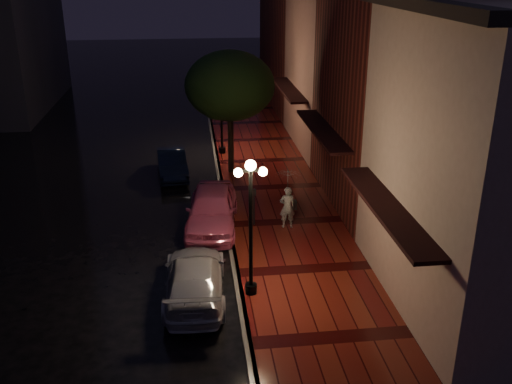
# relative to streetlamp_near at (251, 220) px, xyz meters

# --- Properties ---
(ground) EXTENTS (120.00, 120.00, 0.00)m
(ground) POSITION_rel_streetlamp_near_xyz_m (-0.35, 5.00, -2.60)
(ground) COLOR black
(ground) RESTS_ON ground
(sidewalk) EXTENTS (4.50, 60.00, 0.15)m
(sidewalk) POSITION_rel_streetlamp_near_xyz_m (1.90, 5.00, -2.53)
(sidewalk) COLOR #4A0E0D
(sidewalk) RESTS_ON ground
(curb) EXTENTS (0.25, 60.00, 0.15)m
(curb) POSITION_rel_streetlamp_near_xyz_m (-0.35, 5.00, -2.53)
(curb) COLOR #595451
(curb) RESTS_ON ground
(storefront_near) EXTENTS (5.00, 8.00, 8.50)m
(storefront_near) POSITION_rel_streetlamp_near_xyz_m (6.65, -1.00, 1.65)
(storefront_near) COLOR gray
(storefront_near) RESTS_ON ground
(storefront_mid) EXTENTS (5.00, 8.00, 11.00)m
(storefront_mid) POSITION_rel_streetlamp_near_xyz_m (6.65, 7.00, 2.90)
(storefront_mid) COLOR #511914
(storefront_mid) RESTS_ON ground
(storefront_far) EXTENTS (5.00, 8.00, 9.00)m
(storefront_far) POSITION_rel_streetlamp_near_xyz_m (6.65, 15.00, 1.90)
(storefront_far) COLOR #8C5951
(storefront_far) RESTS_ON ground
(storefront_extra) EXTENTS (5.00, 12.00, 10.00)m
(storefront_extra) POSITION_rel_streetlamp_near_xyz_m (6.65, 25.00, 2.40)
(storefront_extra) COLOR #511914
(storefront_extra) RESTS_ON ground
(streetlamp_near) EXTENTS (0.96, 0.36, 4.31)m
(streetlamp_near) POSITION_rel_streetlamp_near_xyz_m (0.00, 0.00, 0.00)
(streetlamp_near) COLOR black
(streetlamp_near) RESTS_ON sidewalk
(streetlamp_far) EXTENTS (0.96, 0.36, 4.31)m
(streetlamp_far) POSITION_rel_streetlamp_near_xyz_m (0.00, 14.00, 0.00)
(streetlamp_far) COLOR black
(streetlamp_far) RESTS_ON sidewalk
(street_tree) EXTENTS (4.16, 4.16, 5.80)m
(street_tree) POSITION_rel_streetlamp_near_xyz_m (0.26, 10.99, 1.64)
(street_tree) COLOR black
(street_tree) RESTS_ON sidewalk
(pink_car) EXTENTS (2.38, 4.83, 1.59)m
(pink_car) POSITION_rel_streetlamp_near_xyz_m (-0.95, 5.08, -1.81)
(pink_car) COLOR #E85F8C
(pink_car) RESTS_ON ground
(navy_car) EXTENTS (1.66, 3.89, 1.25)m
(navy_car) POSITION_rel_streetlamp_near_xyz_m (-2.59, 11.13, -1.98)
(navy_car) COLOR black
(navy_car) RESTS_ON ground
(silver_car) EXTENTS (2.01, 4.58, 1.31)m
(silver_car) POSITION_rel_streetlamp_near_xyz_m (-1.71, 0.20, -1.95)
(silver_car) COLOR #AEAEB6
(silver_car) RESTS_ON ground
(woman_with_umbrella) EXTENTS (0.95, 0.97, 2.30)m
(woman_with_umbrella) POSITION_rel_streetlamp_near_xyz_m (1.89, 4.52, -0.93)
(woman_with_umbrella) COLOR white
(woman_with_umbrella) RESTS_ON sidewalk
(parking_meter) EXTENTS (0.16, 0.14, 1.48)m
(parking_meter) POSITION_rel_streetlamp_near_xyz_m (0.65, 4.86, -1.55)
(parking_meter) COLOR black
(parking_meter) RESTS_ON sidewalk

